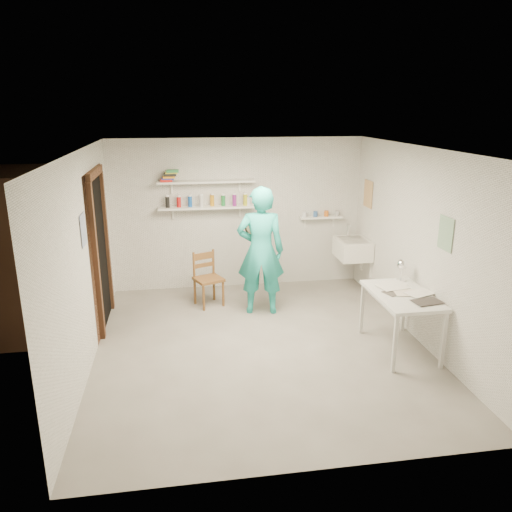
{
  "coord_description": "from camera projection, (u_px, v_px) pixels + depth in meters",
  "views": [
    {
      "loc": [
        -0.94,
        -5.54,
        2.86
      ],
      "look_at": [
        0.0,
        0.4,
        1.05
      ],
      "focal_mm": 35.0,
      "sensor_mm": 36.0,
      "label": 1
    }
  ],
  "objects": [
    {
      "name": "doorway_recess",
      "position": [
        100.0,
        252.0,
        6.61
      ],
      "size": [
        0.02,
        0.9,
        2.0
      ],
      "primitive_type": "cube",
      "color": "black",
      "rests_on": "wall_left"
    },
    {
      "name": "papers",
      "position": [
        403.0,
        293.0,
        5.9
      ],
      "size": [
        0.3,
        0.22,
        0.02
      ],
      "color": "silver",
      "rests_on": "work_table"
    },
    {
      "name": "book_stack",
      "position": [
        170.0,
        176.0,
        7.52
      ],
      "size": [
        0.28,
        0.14,
        0.17
      ],
      "color": "red",
      "rests_on": "shelf_upper"
    },
    {
      "name": "ceiling",
      "position": [
        262.0,
        149.0,
        5.5
      ],
      "size": [
        4.0,
        4.5,
        0.02
      ],
      "primitive_type": "cube",
      "color": "silver",
      "rests_on": "wall_back"
    },
    {
      "name": "door_lintel",
      "position": [
        94.0,
        173.0,
        6.31
      ],
      "size": [
        0.06,
        1.05,
        0.1
      ],
      "primitive_type": "cube",
      "color": "brown",
      "rests_on": "wall_left"
    },
    {
      "name": "poster_right_b",
      "position": [
        446.0,
        234.0,
        5.54
      ],
      "size": [
        0.01,
        0.3,
        0.38
      ],
      "primitive_type": "cube",
      "color": "#3F724C",
      "rests_on": "wall_right"
    },
    {
      "name": "floor",
      "position": [
        261.0,
        347.0,
        6.2
      ],
      "size": [
        4.0,
        4.5,
        0.02
      ],
      "primitive_type": "cube",
      "color": "slate",
      "rests_on": "ground"
    },
    {
      "name": "shelf_upper",
      "position": [
        206.0,
        182.0,
        7.63
      ],
      "size": [
        1.5,
        0.22,
        0.03
      ],
      "primitive_type": "cube",
      "color": "white",
      "rests_on": "wall_back"
    },
    {
      "name": "door_jamb_near",
      "position": [
        96.0,
        264.0,
        6.14
      ],
      "size": [
        0.06,
        0.1,
        2.0
      ],
      "primitive_type": "cube",
      "color": "brown",
      "rests_on": "ground"
    },
    {
      "name": "shelf_lower",
      "position": [
        207.0,
        207.0,
        7.75
      ],
      "size": [
        1.5,
        0.22,
        0.03
      ],
      "primitive_type": "cube",
      "color": "white",
      "rests_on": "wall_back"
    },
    {
      "name": "poster_right_a",
      "position": [
        368.0,
        194.0,
        7.75
      ],
      "size": [
        0.01,
        0.34,
        0.42
      ],
      "primitive_type": "cube",
      "color": "#995933",
      "rests_on": "wall_right"
    },
    {
      "name": "wall_front",
      "position": [
        312.0,
        338.0,
        3.72
      ],
      "size": [
        4.0,
        0.02,
        2.4
      ],
      "primitive_type": "cube",
      "color": "silver",
      "rests_on": "ground"
    },
    {
      "name": "wall_right",
      "position": [
        422.0,
        246.0,
        6.15
      ],
      "size": [
        0.02,
        4.5,
        2.4
      ],
      "primitive_type": "cube",
      "color": "silver",
      "rests_on": "ground"
    },
    {
      "name": "ledge_pots",
      "position": [
        321.0,
        214.0,
        8.11
      ],
      "size": [
        0.48,
        0.07,
        0.09
      ],
      "color": "silver",
      "rests_on": "ledge_shelf"
    },
    {
      "name": "wall_clock",
      "position": [
        256.0,
        226.0,
        7.09
      ],
      "size": [
        0.33,
        0.08,
        0.33
      ],
      "primitive_type": "cylinder",
      "rotation": [
        1.57,
        0.0,
        -0.14
      ],
      "color": "#C8B388",
      "rests_on": "man"
    },
    {
      "name": "belfast_sink",
      "position": [
        353.0,
        249.0,
        7.87
      ],
      "size": [
        0.48,
        0.6,
        0.3
      ],
      "primitive_type": "cube",
      "color": "white",
      "rests_on": "wall_right"
    },
    {
      "name": "door_jamb_far",
      "position": [
        107.0,
        243.0,
        7.08
      ],
      "size": [
        0.06,
        0.1,
        2.0
      ],
      "primitive_type": "cube",
      "color": "brown",
      "rests_on": "ground"
    },
    {
      "name": "ledge_shelf",
      "position": [
        321.0,
        217.0,
        8.13
      ],
      "size": [
        0.7,
        0.14,
        0.03
      ],
      "primitive_type": "cube",
      "color": "white",
      "rests_on": "wall_back"
    },
    {
      "name": "corridor_box",
      "position": [
        44.0,
        251.0,
        6.49
      ],
      "size": [
        1.4,
        1.5,
        2.1
      ],
      "primitive_type": "cube",
      "color": "brown",
      "rests_on": "ground"
    },
    {
      "name": "wooden_chair",
      "position": [
        209.0,
        279.0,
        7.36
      ],
      "size": [
        0.49,
        0.48,
        0.81
      ],
      "primitive_type": "cube",
      "rotation": [
        0.0,
        0.0,
        0.39
      ],
      "color": "brown",
      "rests_on": "ground"
    },
    {
      "name": "poster_left",
      "position": [
        83.0,
        230.0,
        5.5
      ],
      "size": [
        0.01,
        0.28,
        0.36
      ],
      "primitive_type": "cube",
      "color": "#334C7F",
      "rests_on": "wall_left"
    },
    {
      "name": "spray_cans",
      "position": [
        207.0,
        201.0,
        7.72
      ],
      "size": [
        1.29,
        0.06,
        0.17
      ],
      "color": "black",
      "rests_on": "shelf_lower"
    },
    {
      "name": "work_table",
      "position": [
        400.0,
        322.0,
        6.01
      ],
      "size": [
        0.66,
        1.09,
        0.73
      ],
      "primitive_type": "cube",
      "color": "silver",
      "rests_on": "ground"
    },
    {
      "name": "man",
      "position": [
        261.0,
        251.0,
        6.98
      ],
      "size": [
        0.72,
        0.53,
        1.83
      ],
      "primitive_type": "imported",
      "rotation": [
        0.0,
        0.0,
        3.0
      ],
      "color": "#23B0A5",
      "rests_on": "ground"
    },
    {
      "name": "wall_left",
      "position": [
        84.0,
        261.0,
        5.55
      ],
      "size": [
        0.02,
        4.5,
        2.4
      ],
      "primitive_type": "cube",
      "color": "silver",
      "rests_on": "ground"
    },
    {
      "name": "desk_lamp",
      "position": [
        402.0,
        264.0,
        6.28
      ],
      "size": [
        0.14,
        0.14,
        0.14
      ],
      "primitive_type": "sphere",
      "color": "white",
      "rests_on": "work_table"
    },
    {
      "name": "wall_back",
      "position": [
        238.0,
        214.0,
        7.99
      ],
      "size": [
        4.0,
        0.02,
        2.4
      ],
      "primitive_type": "cube",
      "color": "silver",
      "rests_on": "ground"
    }
  ]
}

